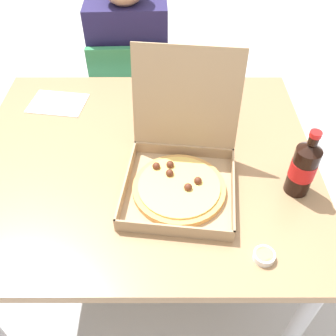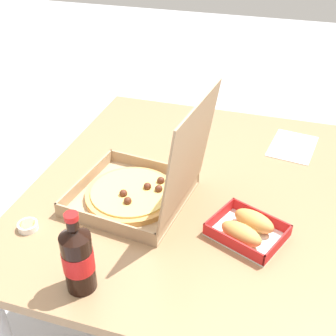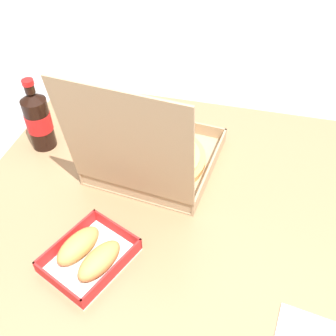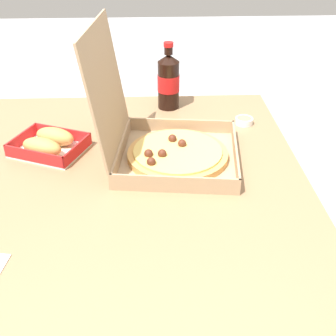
{
  "view_description": "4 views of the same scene",
  "coord_description": "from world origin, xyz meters",
  "px_view_note": "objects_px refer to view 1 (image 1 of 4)",
  "views": [
    {
      "loc": [
        0.08,
        -0.88,
        1.59
      ],
      "look_at": [
        0.09,
        -0.08,
        0.78
      ],
      "focal_mm": 39.3,
      "sensor_mm": 36.0,
      "label": 1
    },
    {
      "loc": [
        1.08,
        0.26,
        1.57
      ],
      "look_at": [
        0.01,
        -0.07,
        0.82
      ],
      "focal_mm": 46.25,
      "sensor_mm": 36.0,
      "label": 2
    },
    {
      "loc": [
        -0.12,
        0.65,
        1.52
      ],
      "look_at": [
        0.06,
        -0.06,
        0.82
      ],
      "focal_mm": 41.83,
      "sensor_mm": 36.0,
      "label": 3
    },
    {
      "loc": [
        -0.93,
        -0.08,
        1.38
      ],
      "look_at": [
        0.02,
        -0.12,
        0.78
      ],
      "focal_mm": 47.12,
      "sensor_mm": 36.0,
      "label": 4
    }
  ],
  "objects_px": {
    "cola_bottle": "(302,167)",
    "diner_person": "(129,58)",
    "bread_side_box": "(192,112)",
    "chair": "(131,100)",
    "dipping_sauce_cup": "(263,255)",
    "pizza_box_open": "(179,172)",
    "paper_menu": "(56,103)"
  },
  "relations": [
    {
      "from": "chair",
      "to": "pizza_box_open",
      "type": "distance_m",
      "value": 0.93
    },
    {
      "from": "chair",
      "to": "bread_side_box",
      "type": "relative_size",
      "value": 3.56
    },
    {
      "from": "chair",
      "to": "dipping_sauce_cup",
      "type": "height_order",
      "value": "chair"
    },
    {
      "from": "bread_side_box",
      "to": "cola_bottle",
      "type": "distance_m",
      "value": 0.46
    },
    {
      "from": "cola_bottle",
      "to": "diner_person",
      "type": "bearing_deg",
      "value": 121.7
    },
    {
      "from": "pizza_box_open",
      "to": "paper_menu",
      "type": "relative_size",
      "value": 1.94
    },
    {
      "from": "chair",
      "to": "paper_menu",
      "type": "xyz_separation_m",
      "value": [
        -0.24,
        -0.42,
        0.28
      ]
    },
    {
      "from": "diner_person",
      "to": "bread_side_box",
      "type": "height_order",
      "value": "diner_person"
    },
    {
      "from": "paper_menu",
      "to": "chair",
      "type": "bearing_deg",
      "value": 68.62
    },
    {
      "from": "chair",
      "to": "diner_person",
      "type": "xyz_separation_m",
      "value": [
        -0.0,
        0.06,
        0.21
      ]
    },
    {
      "from": "diner_person",
      "to": "paper_menu",
      "type": "relative_size",
      "value": 5.48
    },
    {
      "from": "bread_side_box",
      "to": "paper_menu",
      "type": "bearing_deg",
      "value": 170.19
    },
    {
      "from": "pizza_box_open",
      "to": "cola_bottle",
      "type": "distance_m",
      "value": 0.35
    },
    {
      "from": "pizza_box_open",
      "to": "dipping_sauce_cup",
      "type": "xyz_separation_m",
      "value": [
        0.21,
        -0.26,
        -0.04
      ]
    },
    {
      "from": "paper_menu",
      "to": "bread_side_box",
      "type": "bearing_deg",
      "value": -1.45
    },
    {
      "from": "diner_person",
      "to": "cola_bottle",
      "type": "height_order",
      "value": "diner_person"
    },
    {
      "from": "chair",
      "to": "bread_side_box",
      "type": "xyz_separation_m",
      "value": [
        0.28,
        -0.51,
        0.3
      ]
    },
    {
      "from": "diner_person",
      "to": "cola_bottle",
      "type": "xyz_separation_m",
      "value": [
        0.57,
        -0.92,
        0.16
      ]
    },
    {
      "from": "pizza_box_open",
      "to": "cola_bottle",
      "type": "bearing_deg",
      "value": -4.09
    },
    {
      "from": "diner_person",
      "to": "bread_side_box",
      "type": "xyz_separation_m",
      "value": [
        0.28,
        -0.57,
        0.1
      ]
    },
    {
      "from": "bread_side_box",
      "to": "paper_menu",
      "type": "distance_m",
      "value": 0.53
    },
    {
      "from": "pizza_box_open",
      "to": "bread_side_box",
      "type": "height_order",
      "value": "pizza_box_open"
    },
    {
      "from": "chair",
      "to": "bread_side_box",
      "type": "height_order",
      "value": "chair"
    },
    {
      "from": "dipping_sauce_cup",
      "to": "pizza_box_open",
      "type": "bearing_deg",
      "value": 128.71
    },
    {
      "from": "chair",
      "to": "cola_bottle",
      "type": "height_order",
      "value": "cola_bottle"
    },
    {
      "from": "diner_person",
      "to": "chair",
      "type": "bearing_deg",
      "value": -87.8
    },
    {
      "from": "bread_side_box",
      "to": "dipping_sauce_cup",
      "type": "xyz_separation_m",
      "value": [
        0.15,
        -0.59,
        -0.01
      ]
    },
    {
      "from": "diner_person",
      "to": "bread_side_box",
      "type": "distance_m",
      "value": 0.64
    },
    {
      "from": "paper_menu",
      "to": "dipping_sauce_cup",
      "type": "relative_size",
      "value": 3.75
    },
    {
      "from": "pizza_box_open",
      "to": "paper_menu",
      "type": "height_order",
      "value": "pizza_box_open"
    },
    {
      "from": "paper_menu",
      "to": "diner_person",
      "type": "bearing_deg",
      "value": 71.88
    },
    {
      "from": "pizza_box_open",
      "to": "dipping_sauce_cup",
      "type": "distance_m",
      "value": 0.34
    }
  ]
}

